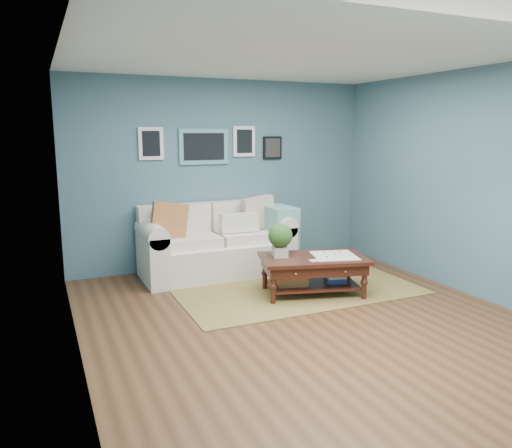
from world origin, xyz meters
TOP-DOWN VIEW (x-y plane):
  - room_shell at (-0.00, 0.06)m, footprint 5.00×5.02m
  - area_rug at (0.41, 1.30)m, footprint 2.99×2.39m
  - loveseat at (-0.19, 2.03)m, footprint 2.10×0.95m
  - coffee_table at (0.43, 0.72)m, footprint 1.41×1.04m

SIDE VIEW (x-z plane):
  - area_rug at x=0.41m, z-range 0.00..0.01m
  - coffee_table at x=0.43m, z-range -0.05..0.83m
  - loveseat at x=-0.19m, z-range -0.10..0.98m
  - room_shell at x=0.00m, z-range 0.01..2.71m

